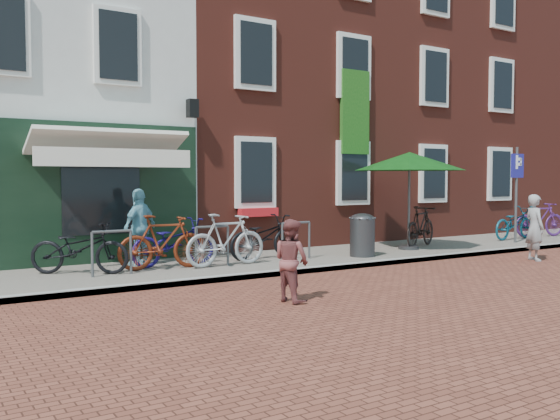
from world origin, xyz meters
TOP-DOWN VIEW (x-y plane):
  - ground at (0.00, 0.00)m, footprint 80.00×80.00m
  - sidewalk at (1.00, 1.50)m, footprint 24.00×3.00m
  - building_brick_mid at (2.00, 7.00)m, footprint 6.00×8.00m
  - building_brick_right at (8.00, 7.00)m, footprint 6.00×8.00m
  - filler_right at (14.50, 7.00)m, footprint 7.00×8.00m
  - litter_bin at (2.07, 0.86)m, footprint 0.56×0.56m
  - parking_sign at (7.52, 0.87)m, footprint 0.50×0.08m
  - parasol at (3.93, 1.30)m, footprint 2.71×2.71m
  - woman at (5.37, -1.19)m, footprint 0.52×0.64m
  - boy at (-1.75, -2.04)m, footprint 0.56×0.67m
  - cafe_person at (-2.64, 2.16)m, footprint 0.97×0.80m
  - bicycle_0 at (-3.95, 1.68)m, footprint 1.86×1.54m
  - bicycle_1 at (-2.44, 1.40)m, footprint 1.80×0.66m
  - bicycle_2 at (-2.09, 1.74)m, footprint 1.86×0.78m
  - bicycle_3 at (-1.22, 1.14)m, footprint 1.78×0.56m
  - bicycle_4 at (0.01, 1.75)m, footprint 1.89×0.89m
  - bicycle_5 at (4.54, 1.50)m, footprint 1.81×1.15m
  - bicycle_6 at (8.21, 1.43)m, footprint 1.86×0.76m
  - bicycle_7 at (9.53, 1.51)m, footprint 1.83×0.91m

SIDE VIEW (x-z plane):
  - ground at x=0.00m, z-range 0.00..0.00m
  - sidewalk at x=1.00m, z-range 0.00..0.10m
  - bicycle_0 at x=-3.95m, z-range 0.10..1.05m
  - bicycle_2 at x=-2.09m, z-range 0.10..1.05m
  - bicycle_4 at x=0.01m, z-range 0.10..1.05m
  - bicycle_6 at x=8.21m, z-range 0.10..1.05m
  - boy at x=-1.75m, z-range 0.00..1.25m
  - bicycle_1 at x=-2.44m, z-range 0.10..1.16m
  - bicycle_3 at x=-1.22m, z-range 0.10..1.16m
  - bicycle_5 at x=4.54m, z-range 0.10..1.16m
  - bicycle_7 at x=9.53m, z-range 0.10..1.16m
  - litter_bin at x=2.07m, z-range 0.12..1.15m
  - woman at x=5.37m, z-range 0.00..1.50m
  - cafe_person at x=-2.64m, z-range 0.10..1.65m
  - parking_sign at x=7.52m, z-range 0.50..3.11m
  - parasol at x=3.93m, z-range 1.11..3.61m
  - filler_right at x=14.50m, z-range 0.00..9.00m
  - building_brick_mid at x=2.00m, z-range 0.00..10.00m
  - building_brick_right at x=8.00m, z-range 0.00..10.00m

